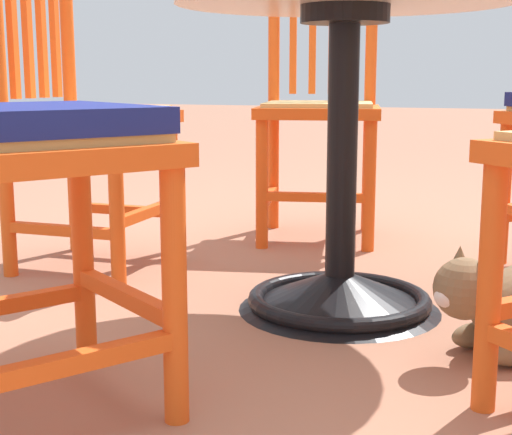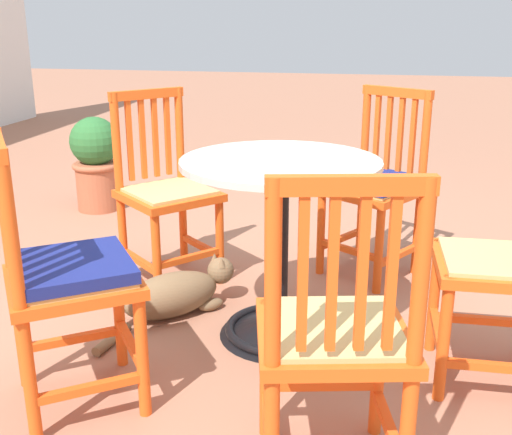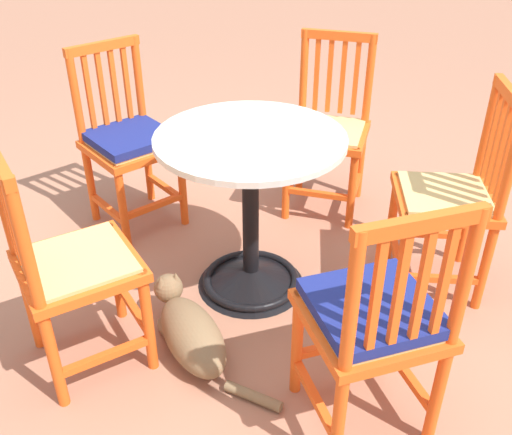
{
  "view_description": "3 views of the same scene",
  "coord_description": "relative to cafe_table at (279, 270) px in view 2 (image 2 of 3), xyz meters",
  "views": [
    {
      "loc": [
        1.65,
        0.37,
        0.55
      ],
      "look_at": [
        0.14,
        -0.19,
        0.25
      ],
      "focal_mm": 53.58,
      "sensor_mm": 36.0,
      "label": 1
    },
    {
      "loc": [
        -2.33,
        -0.43,
        1.24
      ],
      "look_at": [
        -0.09,
        0.03,
        0.5
      ],
      "focal_mm": 44.08,
      "sensor_mm": 36.0,
      "label": 2
    },
    {
      "loc": [
        -0.72,
        1.93,
        1.67
      ],
      "look_at": [
        -0.06,
        -0.12,
        0.32
      ],
      "focal_mm": 41.09,
      "sensor_mm": 36.0,
      "label": 3
    }
  ],
  "objects": [
    {
      "name": "ground_plane",
      "position": [
        0.06,
        0.06,
        -0.28
      ],
      "size": [
        24.0,
        24.0,
        0.0
      ],
      "primitive_type": "plane",
      "color": "#A36B51"
    },
    {
      "name": "cafe_table",
      "position": [
        0.0,
        0.0,
        0.0
      ],
      "size": [
        0.76,
        0.76,
        0.73
      ],
      "color": "black",
      "rests_on": "ground_plane"
    },
    {
      "name": "orange_chair_tucked_in",
      "position": [
        0.74,
        -0.34,
        0.16
      ],
      "size": [
        0.55,
        0.55,
        0.91
      ],
      "color": "#EA5619",
      "rests_on": "ground_plane"
    },
    {
      "name": "orange_chair_facing_out",
      "position": [
        0.46,
        0.63,
        0.15
      ],
      "size": [
        0.56,
        0.56,
        0.91
      ],
      "color": "#EA5619",
      "rests_on": "ground_plane"
    },
    {
      "name": "orange_chair_at_corner",
      "position": [
        -0.59,
        0.59,
        0.16
      ],
      "size": [
        0.56,
        0.56,
        0.91
      ],
      "color": "#EA5619",
      "rests_on": "ground_plane"
    },
    {
      "name": "orange_chair_near_fence",
      "position": [
        -0.79,
        -0.28,
        0.15
      ],
      "size": [
        0.48,
        0.48,
        0.91
      ],
      "color": "#EA5619",
      "rests_on": "ground_plane"
    },
    {
      "name": "orange_chair_by_planter",
      "position": [
        -0.16,
        -0.8,
        0.15
      ],
      "size": [
        0.41,
        0.41,
        0.91
      ],
      "color": "#EA5619",
      "rests_on": "ground_plane"
    },
    {
      "name": "tabby_cat",
      "position": [
        0.1,
        0.46,
        -0.19
      ],
      "size": [
        0.64,
        0.46,
        0.23
      ],
      "color": "brown",
      "rests_on": "ground_plane"
    },
    {
      "name": "terracotta_planter",
      "position": [
        1.48,
        1.48,
        0.04
      ],
      "size": [
        0.32,
        0.32,
        0.62
      ],
      "color": "#B25B3D",
      "rests_on": "ground_plane"
    }
  ]
}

